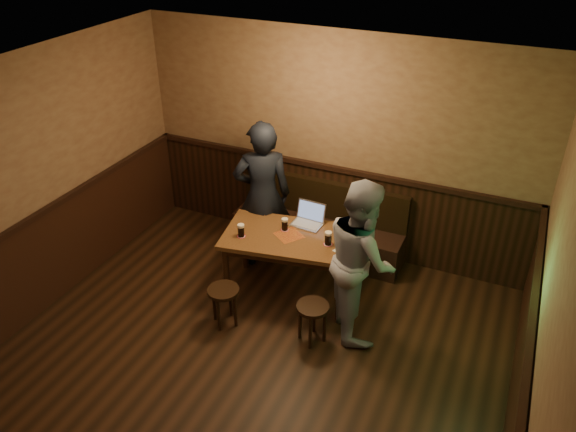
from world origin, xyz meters
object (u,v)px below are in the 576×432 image
(bench, at_px, (318,231))
(pub_table, at_px, (289,243))
(stool_left, at_px, (224,296))
(pint_mid, at_px, (285,224))
(pint_right, at_px, (328,238))
(person_grey, at_px, (361,259))
(stool_right, at_px, (313,312))
(person_suit, at_px, (262,196))
(pint_left, at_px, (241,230))
(laptop, at_px, (309,218))

(bench, bearing_deg, pub_table, -90.00)
(stool_left, bearing_deg, pint_mid, 70.10)
(bench, relative_size, pint_mid, 14.66)
(pint_right, xyz_separation_m, person_grey, (0.45, -0.25, 0.02))
(stool_left, relative_size, stool_right, 1.00)
(person_suit, bearing_deg, pint_left, 65.03)
(stool_right, height_order, person_grey, person_grey)
(stool_right, distance_m, person_suit, 1.65)
(bench, bearing_deg, stool_left, -103.40)
(pint_left, distance_m, pint_right, 0.97)
(pub_table, height_order, pint_left, pint_left)
(pub_table, relative_size, stool_right, 3.44)
(pint_mid, distance_m, person_grey, 1.05)
(bench, bearing_deg, pint_right, -63.24)
(stool_left, distance_m, stool_right, 0.98)
(stool_left, bearing_deg, stool_right, 8.43)
(pub_table, relative_size, pint_right, 9.87)
(stool_left, relative_size, pint_right, 2.88)
(bench, xyz_separation_m, pint_mid, (-0.09, -0.84, 0.54))
(pint_mid, bearing_deg, person_suit, 142.26)
(pub_table, bearing_deg, person_grey, -24.80)
(person_suit, bearing_deg, stool_left, 65.62)
(stool_right, bearing_deg, pint_left, 158.12)
(laptop, bearing_deg, bench, 102.74)
(pint_left, relative_size, person_grey, 0.09)
(stool_right, xyz_separation_m, laptop, (-0.46, 0.98, 0.48))
(pub_table, xyz_separation_m, person_grey, (0.91, -0.24, 0.20))
(pub_table, bearing_deg, bench, 80.03)
(pub_table, distance_m, stool_right, 0.91)
(stool_left, height_order, stool_right, stool_left)
(pint_left, relative_size, person_suit, 0.08)
(laptop, xyz_separation_m, person_grey, (0.81, -0.57, 0.04))
(stool_left, bearing_deg, person_suit, 96.27)
(pint_mid, height_order, laptop, laptop)
(laptop, bearing_deg, pint_right, -38.56)
(pint_mid, relative_size, person_grey, 0.09)
(stool_left, relative_size, pint_left, 2.98)
(pub_table, xyz_separation_m, pint_left, (-0.48, -0.24, 0.18))
(stool_left, xyz_separation_m, pint_mid, (0.32, 0.88, 0.49))
(stool_right, relative_size, pint_right, 2.87)
(stool_left, distance_m, laptop, 1.32)
(pint_left, xyz_separation_m, person_suit, (-0.07, 0.67, 0.09))
(stool_left, relative_size, person_suit, 0.24)
(pint_mid, relative_size, laptop, 0.42)
(pub_table, relative_size, stool_left, 3.42)
(stool_left, bearing_deg, pub_table, 62.79)
(pint_left, height_order, pint_right, pint_right)
(pub_table, bearing_deg, person_suit, 131.41)
(bench, bearing_deg, person_suit, -138.18)
(pub_table, height_order, laptop, laptop)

